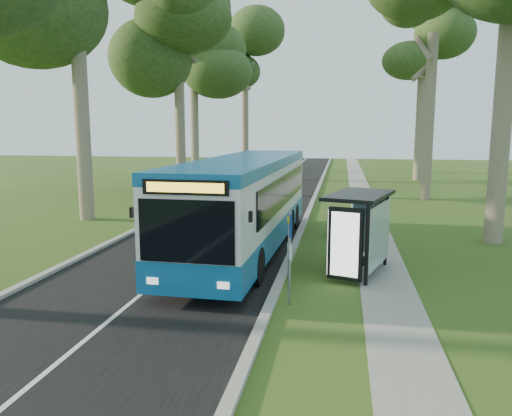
% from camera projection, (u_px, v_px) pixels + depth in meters
% --- Properties ---
extents(ground, '(120.00, 120.00, 0.00)m').
position_uv_depth(ground, '(282.00, 278.00, 14.74)').
color(ground, '#2F4C17').
rests_on(ground, ground).
extents(road, '(7.00, 100.00, 0.02)m').
position_uv_depth(road, '(237.00, 216.00, 25.05)').
color(road, black).
rests_on(road, ground).
extents(kerb_east, '(0.25, 100.00, 0.12)m').
position_uv_depth(kerb_east, '(306.00, 217.00, 24.46)').
color(kerb_east, '#9E9B93').
rests_on(kerb_east, ground).
extents(kerb_west, '(0.25, 100.00, 0.12)m').
position_uv_depth(kerb_west, '(170.00, 213.00, 25.63)').
color(kerb_west, '#9E9B93').
rests_on(kerb_west, ground).
extents(centre_line, '(0.12, 100.00, 0.00)m').
position_uv_depth(centre_line, '(237.00, 216.00, 25.05)').
color(centre_line, white).
rests_on(centre_line, road).
extents(footpath, '(1.50, 100.00, 0.02)m').
position_uv_depth(footpath, '(369.00, 220.00, 23.96)').
color(footpath, gray).
rests_on(footpath, ground).
extents(bus, '(3.04, 12.67, 3.34)m').
position_uv_depth(bus, '(246.00, 203.00, 17.76)').
color(bus, silver).
rests_on(bus, ground).
extents(bus_stop_sign, '(0.15, 0.33, 2.35)m').
position_uv_depth(bus_stop_sign, '(290.00, 247.00, 12.28)').
color(bus_stop_sign, gray).
rests_on(bus_stop_sign, ground).
extents(bus_shelter, '(2.32, 3.18, 2.45)m').
position_uv_depth(bus_shelter, '(364.00, 220.00, 14.61)').
color(bus_shelter, black).
rests_on(bus_shelter, ground).
extents(litter_bin, '(0.55, 0.55, 0.95)m').
position_uv_depth(litter_bin, '(333.00, 225.00, 20.38)').
color(litter_bin, black).
rests_on(litter_bin, ground).
extents(car_white, '(2.45, 4.16, 1.33)m').
position_uv_depth(car_white, '(213.00, 172.00, 42.85)').
color(car_white, white).
rests_on(car_white, ground).
extents(car_silver, '(2.00, 4.56, 1.46)m').
position_uv_depth(car_silver, '(229.00, 166.00, 49.17)').
color(car_silver, '#B0B1B8').
rests_on(car_silver, ground).
extents(tree_west_c, '(5.20, 5.20, 14.05)m').
position_uv_depth(tree_west_c, '(178.00, 33.00, 32.12)').
color(tree_west_c, '#7A6B56').
rests_on(tree_west_c, ground).
extents(tree_west_d, '(5.20, 5.20, 15.32)m').
position_uv_depth(tree_west_d, '(193.00, 45.00, 42.04)').
color(tree_west_d, '#7A6B56').
rests_on(tree_west_d, ground).
extents(tree_west_e, '(5.20, 5.20, 15.87)m').
position_uv_depth(tree_west_e, '(245.00, 56.00, 51.28)').
color(tree_west_e, '#7A6B56').
rests_on(tree_west_e, ground).
extents(tree_east_c, '(5.20, 5.20, 13.68)m').
position_uv_depth(tree_east_c, '(434.00, 30.00, 29.50)').
color(tree_east_c, '#7A6B56').
rests_on(tree_east_c, ground).
extents(tree_east_d, '(5.20, 5.20, 16.05)m').
position_uv_depth(tree_east_d, '(424.00, 35.00, 40.70)').
color(tree_east_d, '#7A6B56').
rests_on(tree_east_d, ground).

